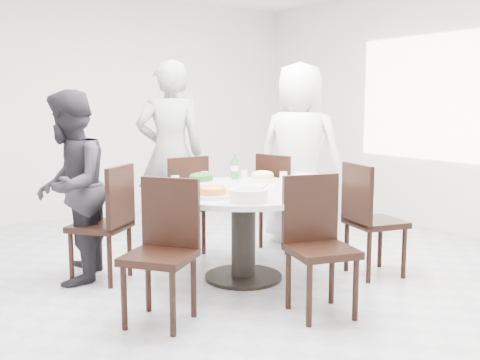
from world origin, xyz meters
TOP-DOWN VIEW (x-y plane):
  - floor at (0.00, 0.00)m, footprint 6.00×6.00m
  - wall_back at (0.00, 3.00)m, footprint 6.00×0.01m
  - wall_right at (3.00, 0.00)m, footprint 0.01×6.00m
  - window at (2.98, 0.00)m, footprint 0.04×2.20m
  - dining_table at (0.16, -0.27)m, footprint 1.50×1.50m
  - chair_ne at (1.06, 0.30)m, footprint 0.49×0.49m
  - chair_n at (0.09, 0.73)m, footprint 0.43×0.43m
  - chair_nw at (-0.83, 0.35)m, footprint 0.59×0.59m
  - chair_sw at (-0.84, -0.74)m, footprint 0.59×0.59m
  - chair_s at (0.15, -1.22)m, footprint 0.52×0.52m
  - chair_se at (1.14, -0.80)m, footprint 0.51×0.51m
  - diner_right at (1.34, 0.43)m, footprint 0.97×1.08m
  - diner_middle at (0.20, 1.11)m, footprint 0.79×0.66m
  - diner_left at (-1.03, 0.47)m, footprint 0.89×0.95m
  - dish_greens at (0.03, 0.21)m, footprint 0.27×0.27m
  - dish_pale at (0.56, 0.02)m, footprint 0.26×0.26m
  - dish_orange at (-0.27, -0.08)m, footprint 0.24×0.24m
  - dish_redbrown at (0.58, -0.47)m, footprint 0.30×0.30m
  - dish_tofu at (-0.25, -0.46)m, footprint 0.29×0.29m
  - rice_bowl at (0.44, -0.71)m, footprint 0.27×0.27m
  - soup_bowl at (-0.12, -0.74)m, footprint 0.28×0.28m
  - beverage_bottle at (0.44, 0.28)m, footprint 0.07×0.07m
  - tea_cups at (0.13, 0.33)m, footprint 0.07×0.07m
  - chopsticks at (0.17, 0.36)m, footprint 0.24×0.04m

SIDE VIEW (x-z plane):
  - floor at x=0.00m, z-range -0.01..0.01m
  - dining_table at x=0.16m, z-range 0.00..0.75m
  - chair_ne at x=1.06m, z-range 0.00..0.95m
  - chair_n at x=0.09m, z-range 0.00..0.95m
  - chair_nw at x=-0.83m, z-range 0.00..0.95m
  - chair_sw at x=-0.84m, z-range 0.00..0.95m
  - chair_s at x=0.15m, z-range 0.00..0.95m
  - chair_se at x=1.14m, z-range 0.00..0.95m
  - chopsticks at x=0.17m, z-range 0.75..0.76m
  - diner_left at x=-1.03m, z-range 0.00..1.55m
  - dish_orange at x=-0.27m, z-range 0.75..0.81m
  - dish_greens at x=0.03m, z-range 0.75..0.82m
  - dish_pale at x=0.56m, z-range 0.75..0.82m
  - dish_tofu at x=-0.25m, z-range 0.75..0.82m
  - dish_redbrown at x=0.58m, z-range 0.75..0.82m
  - tea_cups at x=0.13m, z-range 0.75..0.83m
  - soup_bowl at x=-0.12m, z-range 0.75..0.84m
  - rice_bowl at x=0.44m, z-range 0.75..0.87m
  - beverage_bottle at x=0.44m, z-range 0.75..0.98m
  - diner_right at x=1.34m, z-range 0.00..1.85m
  - diner_middle at x=0.20m, z-range 0.00..1.86m
  - wall_back at x=0.00m, z-range 0.00..2.80m
  - wall_right at x=3.00m, z-range 0.00..2.80m
  - window at x=2.98m, z-range 0.80..2.20m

